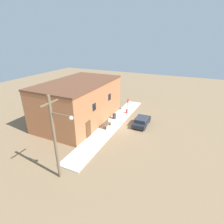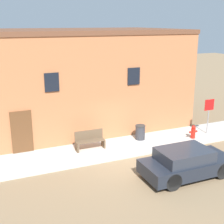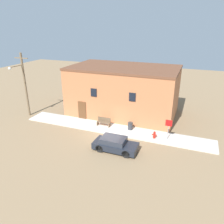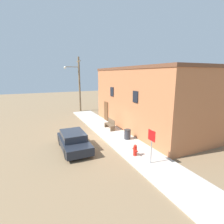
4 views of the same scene
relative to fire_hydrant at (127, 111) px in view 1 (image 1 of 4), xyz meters
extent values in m
plane|color=#846B4C|center=(-4.41, -0.74, -0.49)|extent=(80.00, 80.00, 0.00)
cube|color=#BCB7AD|center=(-4.41, 0.50, -0.42)|extent=(20.30, 2.47, 0.13)
cube|color=#B26B42|center=(-5.02, 5.46, 2.30)|extent=(12.53, 7.44, 5.58)
cube|color=brown|center=(-5.02, 5.46, 5.21)|extent=(12.63, 7.54, 0.24)
cube|color=black|center=(-7.21, 1.71, 2.97)|extent=(0.70, 0.08, 0.90)
cube|color=black|center=(-2.82, 1.71, 2.97)|extent=(0.70, 0.08, 0.90)
cube|color=brown|center=(-8.78, 1.71, 0.61)|extent=(1.00, 0.08, 2.20)
cylinder|color=red|center=(0.00, 0.00, -0.08)|extent=(0.24, 0.24, 0.56)
sphere|color=red|center=(0.00, 0.00, 0.26)|extent=(0.21, 0.21, 0.21)
cylinder|color=red|center=(-0.18, 0.00, 0.00)|extent=(0.13, 0.11, 0.11)
cylinder|color=red|center=(0.18, 0.00, 0.00)|extent=(0.13, 0.11, 0.11)
cylinder|color=gray|center=(1.20, 0.32, 0.63)|extent=(0.06, 0.06, 1.99)
cube|color=red|center=(1.20, 0.30, 1.32)|extent=(0.62, 0.02, 0.62)
cube|color=brown|center=(-6.36, 0.73, -0.15)|extent=(0.08, 0.44, 0.42)
cube|color=brown|center=(-4.97, 0.73, -0.15)|extent=(0.08, 0.44, 0.42)
cube|color=brown|center=(-5.66, 0.73, 0.08)|extent=(1.46, 0.44, 0.04)
cube|color=brown|center=(-5.66, 0.93, 0.34)|extent=(1.46, 0.04, 0.48)
cylinder|color=#333338|center=(-2.73, 0.99, 0.00)|extent=(0.51, 0.51, 0.72)
cylinder|color=#2D2D2D|center=(-2.73, 0.99, 0.39)|extent=(0.54, 0.54, 0.06)
cylinder|color=brown|center=(-15.51, 0.52, 3.26)|extent=(0.24, 0.24, 7.50)
cylinder|color=brown|center=(-15.51, -0.41, 5.66)|extent=(0.09, 1.86, 0.09)
sphere|color=silver|center=(-15.51, -1.34, 5.56)|extent=(0.32, 0.32, 0.32)
cube|color=brown|center=(-15.51, 0.52, 6.41)|extent=(1.80, 0.10, 0.10)
cylinder|color=black|center=(-1.59, -2.49, -0.13)|extent=(0.70, 0.20, 0.70)
cylinder|color=black|center=(-1.59, -4.02, -0.13)|extent=(0.70, 0.20, 0.70)
cylinder|color=black|center=(-4.00, -2.49, -0.13)|extent=(0.70, 0.20, 0.70)
cylinder|color=black|center=(-4.00, -4.02, -0.13)|extent=(0.70, 0.20, 0.70)
cube|color=#1E232D|center=(-2.79, -3.26, -0.01)|extent=(3.88, 1.73, 0.56)
cube|color=#282D38|center=(-2.99, -3.26, 0.50)|extent=(2.14, 1.52, 0.48)
camera|label=1|loc=(-24.48, -8.67, 10.75)|focal=28.00mm
camera|label=2|loc=(-10.36, -12.91, 5.75)|focal=50.00mm
camera|label=3|loc=(3.00, -18.92, 9.89)|focal=35.00mm
camera|label=4|loc=(8.73, -5.62, 4.70)|focal=28.00mm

